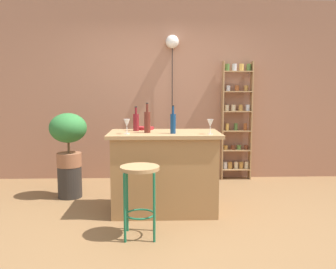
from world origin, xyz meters
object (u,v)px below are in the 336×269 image
Objects in this scene: spice_shelf at (237,121)px; plant_stool at (70,182)px; bottle_wine_red at (173,123)px; bottle_olive_oil at (147,121)px; wine_glass_center at (210,123)px; cookbook at (144,128)px; bar_stool at (140,184)px; wine_glass_left at (127,123)px; bottle_soda_blue at (136,122)px; pendant_globe_light at (172,44)px; potted_plant at (68,134)px.

plant_stool is (-2.41, -0.93, -0.73)m from spice_shelf.
bottle_olive_oil is (-0.29, 0.09, 0.01)m from bottle_wine_red.
bottle_wine_red is (-1.08, -1.63, 0.11)m from spice_shelf.
plant_stool is 2.52× the size of wine_glass_center.
cookbook is (-0.05, 0.32, -0.11)m from bottle_olive_oil.
plant_stool is 1.73m from bottle_wine_red.
wine_glass_left reaches higher than bar_stool.
bar_stool is 0.87m from bottle_wine_red.
wine_glass_center is (0.83, -0.35, 0.01)m from bottle_soda_blue.
wine_glass_center is (1.74, -0.78, 0.84)m from plant_stool.
wine_glass_center is at bearing -10.20° from bottle_wine_red.
bar_stool is at bearing -100.13° from pendant_globe_light.
bottle_olive_oil reaches higher than bottle_wine_red.
wine_glass_left is 0.91m from wine_glass_center.
bottle_olive_oil is at bearing -54.65° from bottle_soda_blue.
cookbook is at bearing -139.08° from spice_shelf.
spice_shelf reaches higher than wine_glass_center.
cookbook is at bearing 89.74° from bar_stool.
wine_glass_center is (0.40, -0.07, -0.00)m from bottle_wine_red.
potted_plant is at bearing 155.84° from wine_glass_center.
pendant_globe_light reaches higher than bottle_soda_blue.
bottle_wine_red is 1.98m from pendant_globe_light.
wine_glass_left is at bearing -92.70° from cookbook.
spice_shelf is 4.47× the size of plant_stool.
bottle_olive_oil is at bearing 167.01° from wine_glass_center.
bar_stool is at bearing -119.42° from bottle_wine_red.
pendant_globe_light reaches higher than cookbook.
potted_plant is 2.12m from pendant_globe_light.
bottle_olive_oil is (0.06, 0.70, 0.53)m from bar_stool.
pendant_globe_light reaches higher than plant_stool.
bar_stool is 1.68m from potted_plant.
pendant_globe_light reaches higher than bottle_olive_oil.
plant_stool is at bearing 126.95° from bar_stool.
spice_shelf reaches higher than plant_stool.
spice_shelf reaches higher than bottle_olive_oil.
plant_stool is 1.43× the size of bottle_soda_blue.
wine_glass_center is at bearing -12.99° from bottle_olive_oil.
wine_glass_left is 0.78× the size of cookbook.
spice_shelf is 6.39× the size of bottle_soda_blue.
wine_glass_center is (0.75, 0.54, 0.52)m from bar_stool.
potted_plant is (0.00, -0.00, 0.64)m from plant_stool.
bar_stool reaches higher than plant_stool.
plant_stool is at bearing 138.63° from wine_glass_left.
spice_shelf is 2.29m from wine_glass_left.
bottle_wine_red is at bearing -27.93° from plant_stool.
spice_shelf is 1.96m from bottle_wine_red.
bar_stool is at bearing -53.05° from potted_plant.
pendant_globe_light reaches higher than spice_shelf.
wine_glass_left is 0.07× the size of pendant_globe_light.
bottle_soda_blue is (-0.43, 0.28, -0.01)m from bottle_wine_red.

